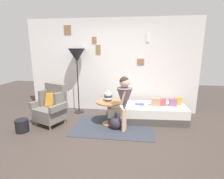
{
  "coord_description": "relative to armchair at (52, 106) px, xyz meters",
  "views": [
    {
      "loc": [
        0.67,
        -3.03,
        1.8
      ],
      "look_at": [
        0.15,
        0.95,
        0.85
      ],
      "focal_mm": 28.15,
      "sensor_mm": 36.0,
      "label": 1
    }
  ],
  "objects": [
    {
      "name": "demijohn_near",
      "position": [
        1.57,
        -0.09,
        -0.29
      ],
      "size": [
        0.29,
        0.29,
        0.37
      ],
      "color": "#332D38",
      "rests_on": "ground"
    },
    {
      "name": "vase_striped",
      "position": [
        1.35,
        0.17,
        0.24
      ],
      "size": [
        0.19,
        0.19,
        0.25
      ],
      "color": "#2D384C",
      "rests_on": "side_table"
    },
    {
      "name": "armchair",
      "position": [
        0.0,
        0.0,
        0.0
      ],
      "size": [
        0.89,
        0.79,
        0.97
      ],
      "color": "tan",
      "rests_on": "ground"
    },
    {
      "name": "person_child",
      "position": [
        1.75,
        -0.18,
        0.35
      ],
      "size": [
        0.34,
        0.34,
        1.22
      ],
      "color": "#D8AD8E",
      "rests_on": "ground"
    },
    {
      "name": "floor_lamp",
      "position": [
        0.39,
        0.84,
        1.12
      ],
      "size": [
        0.44,
        0.44,
        1.79
      ],
      "color": "black",
      "rests_on": "ground"
    },
    {
      "name": "pillow_head",
      "position": [
        3.05,
        0.64,
        0.06
      ],
      "size": [
        0.18,
        0.15,
        0.2
      ],
      "primitive_type": "cube",
      "rotation": [
        0.0,
        0.0,
        0.19
      ],
      "color": "orange",
      "rests_on": "daybed"
    },
    {
      "name": "rug",
      "position": [
        1.48,
        -0.01,
        -0.43
      ],
      "size": [
        1.82,
        1.21,
        0.01
      ],
      "primitive_type": "cube",
      "color": "#333842",
      "rests_on": "ground"
    },
    {
      "name": "pillow_mid",
      "position": [
        2.91,
        0.53,
        0.05
      ],
      "size": [
        0.19,
        0.13,
        0.19
      ],
      "primitive_type": "cube",
      "rotation": [
        0.0,
        0.0,
        -0.05
      ],
      "color": "gray",
      "rests_on": "daybed"
    },
    {
      "name": "gallery_wall",
      "position": [
        1.28,
        1.19,
        0.86
      ],
      "size": [
        4.8,
        0.12,
        2.6
      ],
      "color": "silver",
      "rests_on": "ground"
    },
    {
      "name": "magazine_basket",
      "position": [
        -0.47,
        -0.51,
        -0.3
      ],
      "size": [
        0.28,
        0.28,
        0.28
      ],
      "primitive_type": "cylinder",
      "color": "black",
      "rests_on": "ground"
    },
    {
      "name": "pillow_back",
      "position": [
        2.63,
        0.54,
        0.05
      ],
      "size": [
        0.23,
        0.14,
        0.17
      ],
      "primitive_type": "cube",
      "rotation": [
        0.0,
        0.0,
        0.12
      ],
      "color": "#D64C56",
      "rests_on": "daybed"
    },
    {
      "name": "ground_plane",
      "position": [
        1.29,
        -0.76,
        -0.44
      ],
      "size": [
        12.0,
        12.0,
        0.0
      ],
      "primitive_type": "plane",
      "color": "#423833"
    },
    {
      "name": "side_table",
      "position": [
        1.38,
        0.14,
        -0.02
      ],
      "size": [
        0.63,
        0.63,
        0.58
      ],
      "color": "#9E7042",
      "rests_on": "ground"
    },
    {
      "name": "book_on_daybed",
      "position": [
        2.1,
        0.52,
        -0.02
      ],
      "size": [
        0.22,
        0.16,
        0.03
      ],
      "primitive_type": "cube",
      "rotation": [
        0.0,
        0.0,
        0.02
      ],
      "color": "#505C90",
      "rests_on": "daybed"
    },
    {
      "name": "pillow_extra",
      "position": [
        2.49,
        0.49,
        0.06
      ],
      "size": [
        0.23,
        0.14,
        0.19
      ],
      "primitive_type": "cube",
      "rotation": [
        0.0,
        0.0,
        -0.07
      ],
      "color": "tan",
      "rests_on": "daybed"
    },
    {
      "name": "daybed",
      "position": [
        2.28,
        0.51,
        -0.24
      ],
      "size": [
        1.94,
        0.91,
        0.4
      ],
      "color": "#4C4742",
      "rests_on": "ground"
    }
  ]
}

